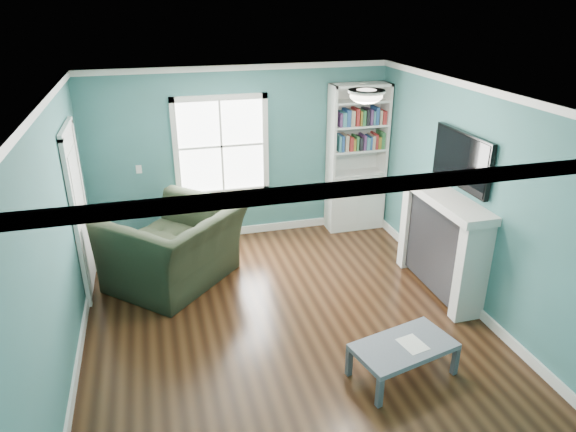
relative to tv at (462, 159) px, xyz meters
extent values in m
plane|color=black|center=(-2.20, -0.20, -1.72)|extent=(5.00, 5.00, 0.00)
plane|color=#396B68|center=(-2.20, 2.30, -0.43)|extent=(4.50, 0.00, 4.50)
plane|color=#396B68|center=(-2.20, -2.70, -0.43)|extent=(4.50, 0.00, 4.50)
plane|color=#396B68|center=(-4.45, -0.20, -0.43)|extent=(0.00, 5.00, 5.00)
plane|color=#396B68|center=(0.05, -0.20, -0.43)|extent=(0.00, 5.00, 5.00)
plane|color=white|center=(-2.20, -0.20, 0.88)|extent=(5.00, 5.00, 0.00)
cube|color=white|center=(-2.20, 2.28, -1.66)|extent=(4.50, 0.03, 0.12)
cube|color=white|center=(-4.44, -0.20, -1.66)|extent=(0.03, 5.00, 0.12)
cube|color=white|center=(0.03, -0.20, -1.66)|extent=(0.03, 5.00, 0.12)
cube|color=white|center=(-2.20, 2.28, 0.84)|extent=(4.50, 0.04, 0.08)
cube|color=white|center=(-2.20, -2.68, 0.84)|extent=(4.50, 0.04, 0.08)
cube|color=white|center=(-4.43, -0.20, 0.84)|extent=(0.04, 5.00, 0.08)
cube|color=white|center=(0.03, -0.20, 0.84)|extent=(0.04, 5.00, 0.08)
cube|color=white|center=(-2.50, 2.29, -0.27)|extent=(1.24, 0.01, 1.34)
cube|color=white|center=(-3.16, 2.28, -0.27)|extent=(0.08, 0.06, 1.50)
cube|color=white|center=(-1.84, 2.28, -0.27)|extent=(0.08, 0.06, 1.50)
cube|color=white|center=(-2.50, 2.28, -0.98)|extent=(1.40, 0.06, 0.08)
cube|color=white|center=(-2.50, 2.28, 0.44)|extent=(1.40, 0.06, 0.08)
cube|color=white|center=(-2.50, 2.28, -0.27)|extent=(1.24, 0.03, 0.03)
cube|color=white|center=(-2.50, 2.28, -0.27)|extent=(0.03, 0.03, 1.34)
cube|color=silver|center=(-0.43, 2.10, -1.27)|extent=(0.90, 0.35, 0.90)
cube|color=silver|center=(-0.86, 2.10, -0.12)|extent=(0.04, 0.35, 1.40)
cube|color=silver|center=(0.00, 2.10, -0.12)|extent=(0.04, 0.35, 1.40)
cube|color=silver|center=(-0.43, 2.26, -0.12)|extent=(0.90, 0.02, 1.40)
cube|color=silver|center=(-0.43, 2.10, 0.55)|extent=(0.90, 0.35, 0.04)
cube|color=silver|center=(-0.43, 2.10, -0.80)|extent=(0.84, 0.33, 0.03)
cube|color=silver|center=(-0.43, 2.10, -0.42)|extent=(0.84, 0.33, 0.03)
cube|color=silver|center=(-0.43, 2.10, -0.04)|extent=(0.84, 0.33, 0.03)
cube|color=silver|center=(-0.43, 2.10, 0.32)|extent=(0.84, 0.33, 0.03)
cube|color=teal|center=(-0.43, 2.08, -0.30)|extent=(0.70, 0.25, 0.22)
cube|color=#264C8C|center=(-0.43, 2.08, 0.08)|extent=(0.70, 0.25, 0.22)
cylinder|color=beige|center=(-0.43, 2.05, 0.46)|extent=(0.26, 0.06, 0.26)
cube|color=black|center=(-0.11, 0.00, -1.12)|extent=(0.30, 1.20, 1.10)
cube|color=black|center=(-0.13, 0.00, -1.32)|extent=(0.22, 0.65, 0.70)
cube|color=silver|center=(-0.13, -0.67, -1.12)|extent=(0.36, 0.16, 1.20)
cube|color=silver|center=(-0.13, 0.67, -1.12)|extent=(0.36, 0.16, 1.20)
cube|color=silver|center=(-0.15, 0.00, -0.47)|extent=(0.44, 1.58, 0.10)
cube|color=black|center=(0.00, 0.00, 0.00)|extent=(0.06, 1.10, 0.65)
cube|color=silver|center=(-4.43, 1.20, -0.70)|extent=(0.04, 0.80, 2.05)
cube|color=white|center=(-4.42, 0.75, -0.70)|extent=(0.05, 0.08, 2.13)
cube|color=white|center=(-4.42, 1.65, -0.70)|extent=(0.05, 0.08, 2.13)
cube|color=white|center=(-4.42, 1.20, 0.36)|extent=(0.05, 0.98, 0.08)
sphere|color=#BF8C3F|center=(-4.37, 1.50, -0.77)|extent=(0.07, 0.07, 0.07)
ellipsoid|color=white|center=(-1.30, -0.10, 0.82)|extent=(0.34, 0.34, 0.15)
cylinder|color=white|center=(-1.30, -0.10, 0.86)|extent=(0.38, 0.38, 0.03)
cube|color=white|center=(-3.70, 2.28, -0.52)|extent=(0.08, 0.01, 0.12)
imported|color=black|center=(-3.33, 1.06, -1.05)|extent=(1.79, 1.80, 1.35)
cube|color=#434951|center=(-1.71, -1.72, -1.57)|extent=(0.06, 0.06, 0.31)
cube|color=#434951|center=(-0.79, -1.50, -1.57)|extent=(0.06, 0.06, 0.31)
cube|color=#434951|center=(-1.82, -1.24, -1.57)|extent=(0.06, 0.06, 0.31)
cube|color=#434951|center=(-0.90, -1.03, -1.57)|extent=(0.06, 0.06, 0.31)
cube|color=slate|center=(-1.31, -1.37, -1.39)|extent=(1.09, 0.75, 0.05)
cube|color=white|center=(-1.23, -1.40, -1.36)|extent=(0.27, 0.31, 0.00)
camera|label=1|loc=(-3.47, -5.03, 1.77)|focal=32.00mm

